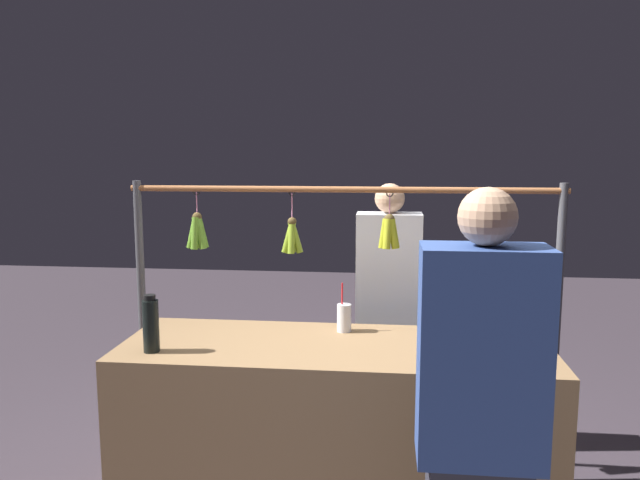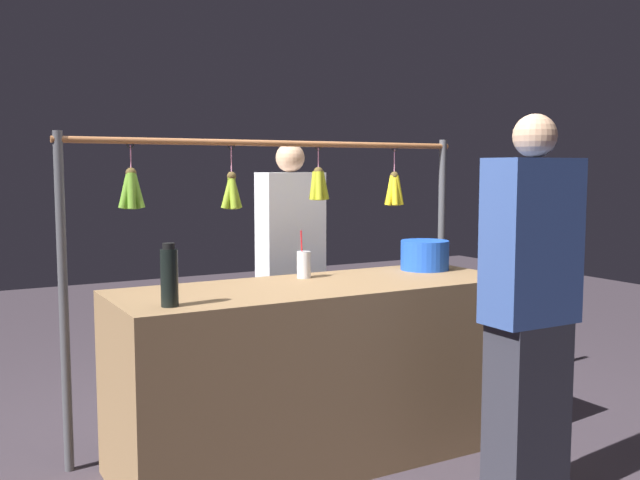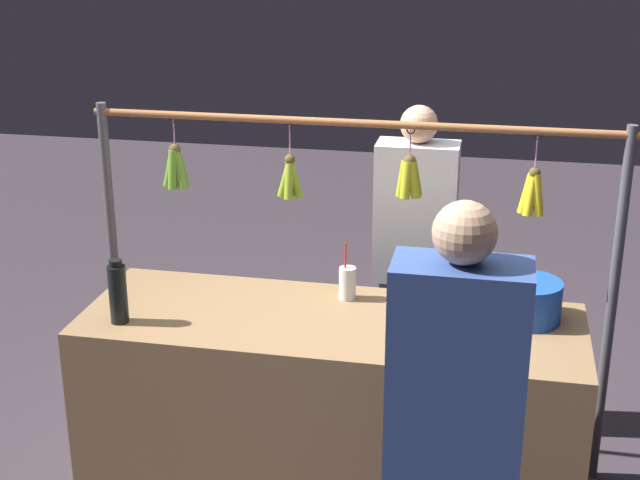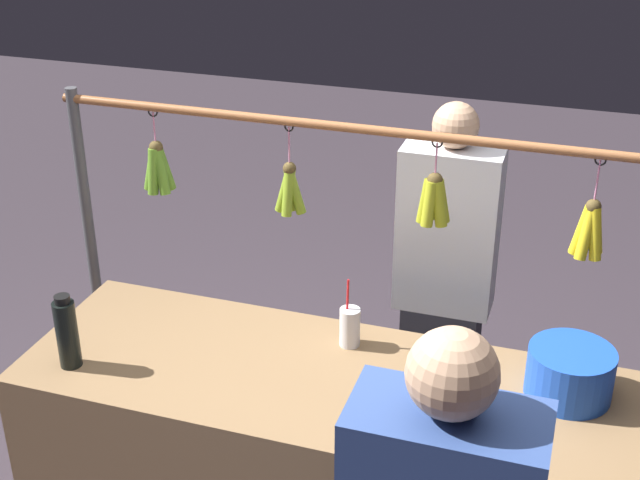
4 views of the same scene
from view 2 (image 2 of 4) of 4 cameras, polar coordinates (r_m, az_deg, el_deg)
ground_plane at (r=3.71m, az=-0.10°, el=-16.83°), size 12.00×12.00×0.00m
market_counter at (r=3.56m, az=-0.10°, el=-10.40°), size 1.98×0.70×0.86m
display_rack at (r=3.82m, az=-3.36°, el=1.24°), size 2.27×0.12×1.59m
water_bottle at (r=2.96m, az=-11.89°, el=-2.85°), size 0.07×0.07×0.26m
blue_bucket at (r=3.99m, az=8.33°, el=-1.20°), size 0.26×0.26×0.16m
drink_cup at (r=3.65m, az=-1.30°, el=-1.95°), size 0.07×0.07×0.24m
vendor_person at (r=4.28m, az=-2.35°, el=-2.97°), size 0.37×0.20×1.57m
customer_person at (r=3.13m, az=16.31°, el=-5.76°), size 0.39×0.21×1.64m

